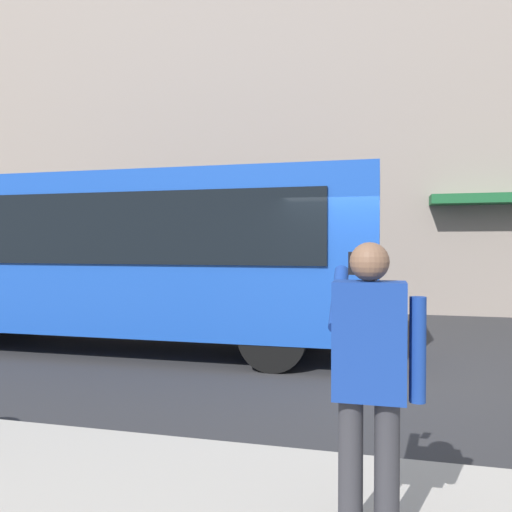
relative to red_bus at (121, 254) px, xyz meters
name	(u,v)px	position (x,y,z in m)	size (l,w,h in m)	color
ground_plane	(375,370)	(-4.46, 0.63, -1.68)	(60.00, 60.00, 0.00)	#2B2B2D
building_facade_far	(379,95)	(-4.47, -6.17, 4.30)	(28.00, 1.55, 12.00)	gray
red_bus	(121,254)	(0.00, 0.00, 0.00)	(9.05, 2.54, 3.08)	#1947AD
pedestrian_photographer	(370,368)	(-4.48, 5.34, -0.54)	(0.53, 0.52, 1.70)	#2D2D33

